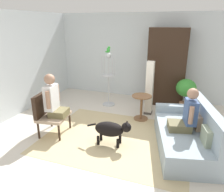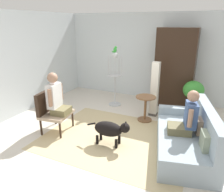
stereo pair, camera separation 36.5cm
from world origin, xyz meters
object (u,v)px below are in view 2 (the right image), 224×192
person_on_couch (187,117)px  round_end_table (145,107)px  dog (110,129)px  armoire_cabinet (175,68)px  bird_cage_stand (115,80)px  column_lamp (155,90)px  person_on_armchair (56,97)px  potted_plant (193,93)px  armchair (51,108)px  couch (188,138)px  parrot (115,50)px

person_on_couch → round_end_table: (-1.05, 1.03, -0.36)m
dog → armoire_cabinet: size_ratio=0.41×
bird_cage_stand → column_lamp: (1.21, -0.23, -0.07)m
person_on_armchair → dog: (1.29, -0.02, -0.47)m
person_on_armchair → potted_plant: (2.58, 2.22, -0.20)m
armchair → person_on_couch: size_ratio=1.12×
person_on_couch → round_end_table: 1.51m
bird_cage_stand → column_lamp: bird_cage_stand is taller
couch → person_on_couch: 0.43m
person_on_couch → bird_cage_stand: bearing=142.2°
parrot → armoire_cabinet: 1.75m
round_end_table → column_lamp: (0.10, 0.41, 0.33)m
person_on_armchair → couch: bearing=7.3°
couch → person_on_armchair: bearing=-172.7°
parrot → potted_plant: size_ratio=0.19×
parrot → column_lamp: bearing=-11.0°
parrot → column_lamp: parrot is taller
round_end_table → parrot: (-1.11, 0.65, 1.24)m
dog → round_end_table: bearing=77.5°
column_lamp → armchair: bearing=-136.0°
armoire_cabinet → person_on_couch: bearing=-74.9°
armchair → bird_cage_stand: size_ratio=0.60×
person_on_couch → dog: 1.44m
dog → bird_cage_stand: bird_cage_stand is taller
round_end_table → armoire_cabinet: 1.59m
person_on_armchair → bird_cage_stand: size_ratio=0.59×
round_end_table → dog: 1.39m
dog → column_lamp: (0.40, 1.77, 0.36)m
couch → potted_plant: (-0.11, 1.87, 0.31)m
person_on_armchair → armchair: bearing=-171.7°
couch → parrot: parrot is taller
potted_plant → round_end_table: bearing=-138.3°
armchair → parrot: 2.36m
parrot → dog: bearing=-68.0°
dog → parrot: 2.51m
person_on_couch → parrot: (-2.16, 1.67, 0.88)m
round_end_table → bird_cage_stand: size_ratio=0.41×
person_on_armchair → bird_cage_stand: (0.48, 1.98, -0.04)m
person_on_couch → column_lamp: 1.72m
couch → parrot: size_ratio=11.63×
potted_plant → person_on_armchair: bearing=-139.3°
couch → armchair: bearing=-172.7°
armchair → dog: armchair is taller
armchair → column_lamp: 2.55m
couch → bird_cage_stand: (-2.21, 1.64, 0.47)m
armchair → person_on_couch: 2.81m
bird_cage_stand → column_lamp: 1.24m
armchair → potted_plant: (2.72, 2.24, 0.08)m
couch → armoire_cabinet: armoire_cabinet is taller
armchair → round_end_table: size_ratio=1.45×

